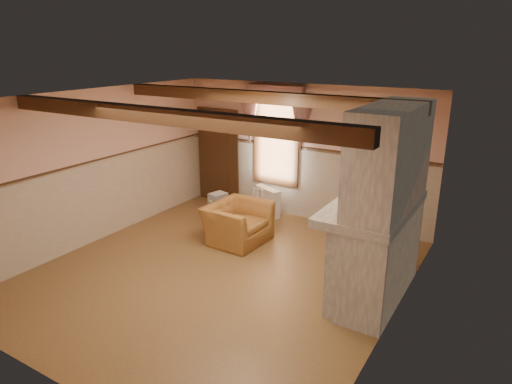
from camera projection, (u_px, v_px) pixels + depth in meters
The scene contains 26 objects.
floor at pixel (220, 272), 7.42m from camera, with size 5.50×6.00×0.01m, color brown.
ceiling at pixel (215, 98), 6.56m from camera, with size 5.50×6.00×0.01m, color silver.
wall_back at pixel (302, 153), 9.43m from camera, with size 5.50×0.02×2.80m, color #D5A494.
wall_front at pixel (41, 269), 4.55m from camera, with size 5.50×0.02×2.80m, color #D5A494.
wall_left at pixel (95, 167), 8.34m from camera, with size 0.02×6.00×2.80m, color #D5A494.
wall_right at pixel (398, 226), 5.64m from camera, with size 0.02×6.00×2.80m, color #D5A494.
wainscot at pixel (218, 230), 7.19m from camera, with size 5.50×6.00×1.50m, color beige, non-canonical shape.
chair_rail at pixel (217, 184), 6.96m from camera, with size 5.50×6.00×0.08m, color black, non-canonical shape.
firebox at pixel (352, 262), 6.79m from camera, with size 0.20×0.95×0.90m, color black.
armchair at pixel (238, 223), 8.49m from camera, with size 1.12×0.98×0.73m, color #9E662D.
side_table at pixel (220, 216), 9.10m from camera, with size 0.49×0.49×0.55m, color brown.
book_stack at pixel (218, 198), 8.97m from camera, with size 0.26×0.32×0.20m, color #B7AD8C.
radiator at pixel (267, 201), 9.85m from camera, with size 0.70×0.18×0.60m, color white.
bowl at pixel (373, 201), 6.34m from camera, with size 0.34×0.34×0.08m, color brown.
mantel_clock at pixel (388, 184), 6.91m from camera, with size 0.14×0.24×0.20m, color #311E0D.
oil_lamp at pixel (378, 190), 6.48m from camera, with size 0.11×0.11×0.28m, color gold.
candle_red at pixel (356, 214), 5.74m from camera, with size 0.06×0.06×0.16m, color maroon.
jar_yellow at pixel (369, 203), 6.19m from camera, with size 0.06×0.06×0.12m, color gold.
fireplace at pixel (386, 207), 6.28m from camera, with size 0.85×2.00×2.80m, color gray.
mantel at pixel (373, 207), 6.39m from camera, with size 1.05×2.05×0.12m, color gray.
overmantel_mirror at pixel (363, 163), 6.29m from camera, with size 0.06×1.44×1.04m, color silver.
door at pixel (218, 157), 10.52m from camera, with size 1.10×0.10×2.10m, color black.
window at pixel (276, 138), 9.62m from camera, with size 1.06×0.08×2.02m, color white.
window_drapes at pixel (275, 110), 9.37m from camera, with size 1.30×0.14×1.40m, color gray.
ceiling_beam_front at pixel (157, 116), 5.61m from camera, with size 5.50×0.18×0.20m, color black.
ceiling_beam_back at pixel (258, 97), 7.56m from camera, with size 5.50×0.18×0.20m, color black.
Camera 1 is at (3.95, -5.39, 3.54)m, focal length 32.00 mm.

